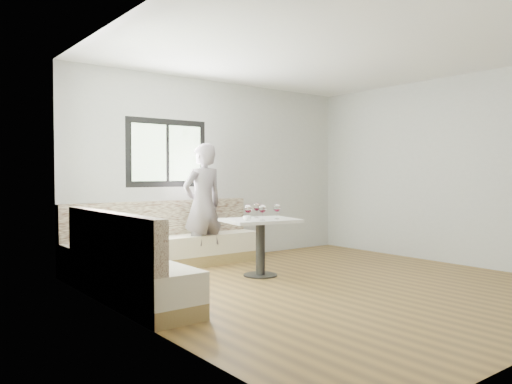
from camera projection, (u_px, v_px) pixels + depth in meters
room at (325, 168)px, 5.94m from camera, size 5.01×5.01×2.81m
banquette at (151, 254)px, 6.27m from camera, size 2.90×2.80×0.95m
table at (260, 233)px, 6.54m from camera, size 1.03×0.88×0.75m
person at (203, 205)px, 7.26m from camera, size 0.67×0.46×1.78m
olive_ramekin at (247, 217)px, 6.50m from camera, size 0.11×0.11×0.04m
wine_glass_a at (248, 209)px, 6.29m from camera, size 0.09×0.09×0.21m
wine_glass_b at (262, 209)px, 6.32m from camera, size 0.09×0.09×0.21m
wine_glass_c at (277, 208)px, 6.49m from camera, size 0.09×0.09×0.21m
wine_glass_d at (257, 207)px, 6.67m from camera, size 0.09×0.09×0.21m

